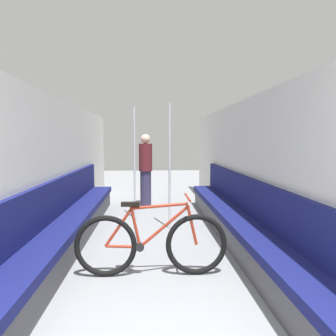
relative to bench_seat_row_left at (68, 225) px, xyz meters
name	(u,v)px	position (x,y,z in m)	size (l,w,h in m)	color
wall_left	(47,172)	(-0.24, -0.10, 0.75)	(0.10, 10.27, 2.11)	silver
wall_right	(259,171)	(2.65, -0.10, 0.75)	(0.10, 10.27, 2.11)	silver
bench_seat_row_left	(68,225)	(0.00, 0.00, 0.00)	(0.45, 5.81, 0.94)	#4C4C51
bench_seat_row_right	(239,222)	(2.41, 0.00, 0.00)	(0.45, 5.81, 0.94)	#4C4C51
bicycle	(151,244)	(1.15, -1.07, 0.06)	(1.66, 0.46, 0.87)	black
grab_pole_near	(170,168)	(1.47, 0.86, 0.72)	(0.08, 0.08, 2.09)	gray
grab_pole_far	(135,165)	(0.86, 1.56, 0.72)	(0.08, 0.08, 2.09)	gray
passenger_standing	(146,169)	(1.04, 2.80, 0.53)	(0.30, 0.30, 1.61)	#332D4C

